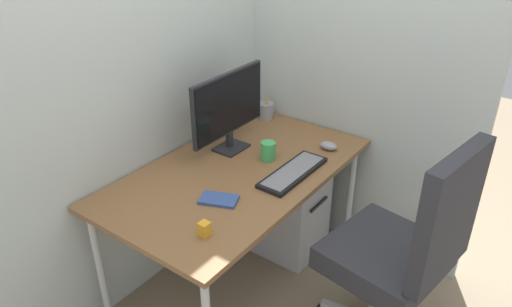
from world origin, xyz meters
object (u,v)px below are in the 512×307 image
Objects in this scene: office_chair at (405,247)px; pen_holder at (265,111)px; notebook at (219,200)px; desk_clamp_accessory at (205,229)px; filing_cabinet at (280,205)px; monitor at (229,106)px; mouse at (329,146)px; keyboard at (293,172)px; coffee_mug at (268,151)px.

office_chair reaches higher than pen_holder.
notebook is 2.77× the size of desk_clamp_accessory.
desk_clamp_accessory is at bearing -166.48° from filing_cabinet.
monitor is 0.60m from mouse.
filing_cabinet is 3.31× the size of notebook.
monitor is at bearing 85.83° from office_chair.
office_chair is 6.51× the size of notebook.
office_chair is 18.05× the size of desk_clamp_accessory.
desk_clamp_accessory reaches higher than keyboard.
coffee_mug reaches higher than filing_cabinet.
pen_holder is (0.48, 0.51, 0.04)m from keyboard.
notebook is (-0.41, 0.15, -0.00)m from keyboard.
monitor is 0.32m from coffee_mug.
mouse is at bearing -2.53° from keyboard.
monitor is (-0.25, 0.19, 0.70)m from filing_cabinet.
pen_holder reaches higher than keyboard.
filing_cabinet is 1.30× the size of keyboard.
keyboard is at bearing 86.03° from office_chair.
desk_clamp_accessory is at bearing -156.73° from pen_holder.
mouse is 0.36m from coffee_mug.
coffee_mug is at bearing -85.03° from monitor.
office_chair is at bearing -94.17° from monitor.
keyboard is 0.64m from desk_clamp_accessory.
filing_cabinet is 0.60m from pen_holder.
desk_clamp_accessory is (-0.92, -0.22, 0.48)m from filing_cabinet.
mouse reaches higher than notebook.
mouse is (0.39, 0.61, 0.16)m from office_chair.
coffee_mug reaches higher than mouse.
filing_cabinet is 3.61× the size of pen_holder.
mouse is 0.77m from notebook.
pen_holder is at bearing 65.16° from office_chair.
keyboard is at bearing -106.12° from coffee_mug.
pen_holder is at bearing 23.27° from desk_clamp_accessory.
desk_clamp_accessory is (-0.64, 0.03, 0.02)m from keyboard.
pen_holder reaches higher than mouse.
notebook is (-0.75, 0.16, -0.01)m from mouse.
pen_holder reaches higher than coffee_mug.
monitor reaches higher than keyboard.
filing_cabinet is 5.09× the size of coffee_mug.
pen_holder is at bearing 70.72° from mouse.
pen_holder is (0.53, 1.14, 0.19)m from office_chair.
desk_clamp_accessory reaches higher than mouse.
pen_holder is (0.14, 0.53, 0.03)m from mouse.
desk_clamp_accessory is at bearing -175.49° from notebook.
desk_clamp_accessory is at bearing 172.69° from mouse.
desk_clamp_accessory reaches higher than notebook.
filing_cabinet is (0.32, 0.88, -0.31)m from office_chair.
keyboard is at bearing -94.44° from monitor.
office_chair reaches higher than desk_clamp_accessory.
keyboard is 0.71m from pen_holder.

